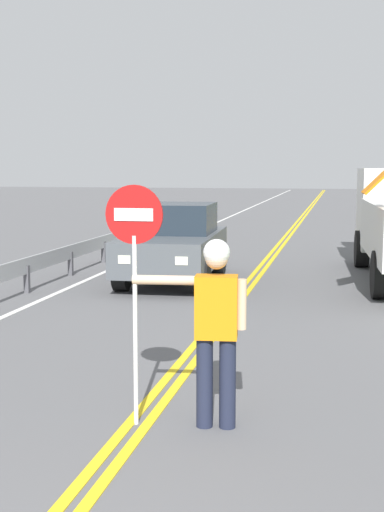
% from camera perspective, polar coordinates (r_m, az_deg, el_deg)
% --- Properties ---
extents(centerline_yellow_left, '(0.11, 110.00, 0.01)m').
position_cam_1_polar(centerline_yellow_left, '(21.72, 6.86, 0.68)').
color(centerline_yellow_left, yellow).
rests_on(centerline_yellow_left, ground).
extents(centerline_yellow_right, '(0.11, 110.00, 0.01)m').
position_cam_1_polar(centerline_yellow_right, '(21.70, 7.33, 0.67)').
color(centerline_yellow_right, yellow).
rests_on(centerline_yellow_right, ground).
extents(edge_line_left, '(0.12, 110.00, 0.01)m').
position_cam_1_polar(edge_line_left, '(22.31, -2.15, 0.91)').
color(edge_line_left, silver).
rests_on(edge_line_left, ground).
extents(flagger_worker, '(1.08, 0.28, 1.83)m').
position_cam_1_polar(flagger_worker, '(6.61, 1.91, -5.34)').
color(flagger_worker, '#1E2338').
rests_on(flagger_worker, ground).
extents(stop_sign_paddle, '(0.56, 0.04, 2.33)m').
position_cam_1_polar(stop_sign_paddle, '(6.60, -4.74, 0.45)').
color(stop_sign_paddle, silver).
rests_on(stop_sign_paddle, ground).
extents(oncoming_sedan_nearest, '(2.06, 4.18, 1.70)m').
position_cam_1_polar(oncoming_sedan_nearest, '(15.13, -1.48, 1.01)').
color(oncoming_sedan_nearest, '#4C5156').
rests_on(oncoming_sedan_nearest, ground).
extents(guardrail_left_shoulder, '(0.10, 32.00, 0.71)m').
position_cam_1_polar(guardrail_left_shoulder, '(19.44, -6.16, 1.44)').
color(guardrail_left_shoulder, '#9EA0A3').
rests_on(guardrail_left_shoulder, ground).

